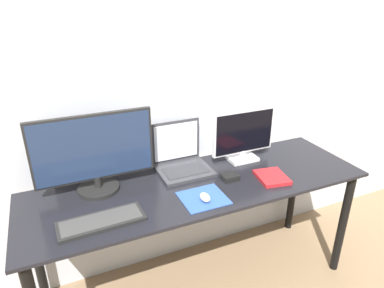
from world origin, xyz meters
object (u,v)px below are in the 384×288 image
at_px(keyboard, 101,221).
at_px(book, 272,177).
at_px(monitor_right, 243,135).
at_px(laptop, 181,158).
at_px(power_brick, 230,177).
at_px(monitor_left, 94,153).
at_px(mouse, 205,197).

bearing_deg(keyboard, book, 1.13).
distance_m(monitor_right, laptop, 0.41).
bearing_deg(keyboard, monitor_right, 17.67).
height_order(monitor_right, power_brick, monitor_right).
xyz_separation_m(laptop, book, (0.42, -0.33, -0.05)).
relative_size(monitor_left, monitor_right, 1.49).
distance_m(laptop, book, 0.53).
bearing_deg(monitor_right, monitor_left, -179.99).
bearing_deg(keyboard, mouse, -3.83).
distance_m(keyboard, book, 0.95).
xyz_separation_m(monitor_right, power_brick, (-0.19, -0.19, -0.15)).
bearing_deg(power_brick, monitor_left, 164.85).
height_order(monitor_right, laptop, monitor_right).
xyz_separation_m(laptop, keyboard, (-0.53, -0.34, -0.06)).
bearing_deg(laptop, book, -37.95).
distance_m(monitor_right, power_brick, 0.31).
xyz_separation_m(monitor_left, keyboard, (-0.04, -0.29, -0.20)).
relative_size(keyboard, book, 1.91).
relative_size(laptop, power_brick, 3.30).
distance_m(monitor_left, keyboard, 0.36).
distance_m(monitor_left, mouse, 0.60).
bearing_deg(book, monitor_right, 95.73).
bearing_deg(laptop, power_brick, -50.26).
distance_m(monitor_right, book, 0.32).
bearing_deg(keyboard, laptop, 33.07).
distance_m(monitor_left, book, 0.97).
xyz_separation_m(monitor_left, monitor_right, (0.88, 0.00, -0.05)).
relative_size(monitor_right, laptop, 1.35).
bearing_deg(power_brick, monitor_right, 44.09).
bearing_deg(mouse, laptop, 86.44).
relative_size(monitor_right, power_brick, 4.44).
height_order(monitor_left, keyboard, monitor_left).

